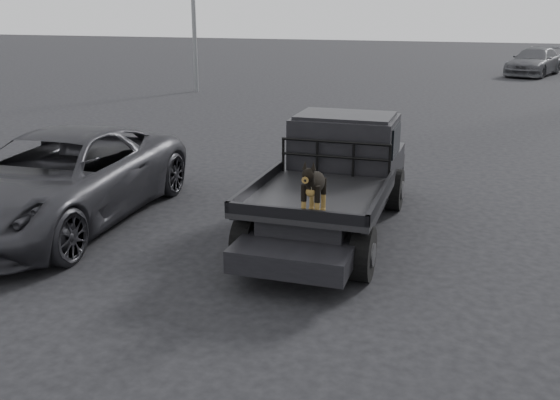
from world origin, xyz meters
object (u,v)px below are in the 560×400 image
(flatbed_ute, at_px, (331,205))
(parked_suv, at_px, (58,179))
(distant_car_b, at_px, (534,62))
(dog, at_px, (314,187))

(flatbed_ute, distance_m, parked_suv, 4.60)
(flatbed_ute, height_order, parked_suv, parked_suv)
(flatbed_ute, bearing_deg, parked_suv, -168.28)
(flatbed_ute, xyz_separation_m, distant_car_b, (4.82, 26.61, 0.24))
(dog, bearing_deg, flatbed_ute, 95.47)
(dog, relative_size, distant_car_b, 0.15)
(dog, bearing_deg, distant_car_b, 80.73)
(distant_car_b, bearing_deg, parked_suv, -88.92)
(dog, distance_m, distant_car_b, 28.83)
(dog, xyz_separation_m, distant_car_b, (4.64, 28.45, -0.59))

